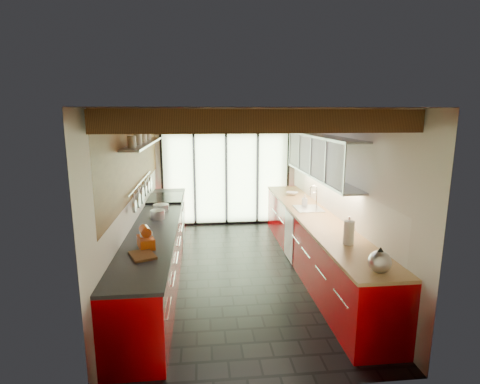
{
  "coord_description": "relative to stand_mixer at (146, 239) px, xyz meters",
  "views": [
    {
      "loc": [
        -0.57,
        -5.76,
        2.55
      ],
      "look_at": [
        0.08,
        0.4,
        1.25
      ],
      "focal_mm": 28.0,
      "sensor_mm": 36.0,
      "label": 1
    }
  ],
  "objects": [
    {
      "name": "ground",
      "position": [
        1.27,
        1.24,
        -1.03
      ],
      "size": [
        5.5,
        5.5,
        0.0
      ],
      "primitive_type": "plane",
      "color": "black",
      "rests_on": "ground"
    },
    {
      "name": "room_shell",
      "position": [
        1.27,
        1.24,
        0.62
      ],
      "size": [
        5.5,
        5.5,
        5.5
      ],
      "color": "silver",
      "rests_on": "ground"
    },
    {
      "name": "ceiling_beams",
      "position": [
        1.27,
        1.62,
        1.43
      ],
      "size": [
        3.14,
        5.06,
        4.9
      ],
      "color": "#593316",
      "rests_on": "ground"
    },
    {
      "name": "glass_door",
      "position": [
        1.27,
        3.94,
        0.63
      ],
      "size": [
        2.95,
        0.1,
        2.9
      ],
      "color": "#C6EAAD",
      "rests_on": "ground"
    },
    {
      "name": "left_counter",
      "position": [
        -0.0,
        1.24,
        -0.57
      ],
      "size": [
        0.68,
        5.0,
        0.92
      ],
      "color": "#B00105",
      "rests_on": "ground"
    },
    {
      "name": "range_stove",
      "position": [
        -0.0,
        2.69,
        -0.56
      ],
      "size": [
        0.66,
        0.9,
        0.97
      ],
      "color": "silver",
      "rests_on": "ground"
    },
    {
      "name": "right_counter",
      "position": [
        2.54,
        1.24,
        -0.57
      ],
      "size": [
        0.68,
        5.0,
        0.92
      ],
      "color": "#B00105",
      "rests_on": "ground"
    },
    {
      "name": "sink_assembly",
      "position": [
        2.56,
        1.64,
        -0.07
      ],
      "size": [
        0.45,
        0.52,
        0.43
      ],
      "color": "silver",
      "rests_on": "right_counter"
    },
    {
      "name": "upper_cabinets_right",
      "position": [
        2.7,
        1.54,
        0.82
      ],
      "size": [
        0.34,
        3.0,
        3.0
      ],
      "color": "silver",
      "rests_on": "ground"
    },
    {
      "name": "left_wall_fixtures",
      "position": [
        -0.2,
        1.5,
        0.77
      ],
      "size": [
        0.28,
        2.6,
        0.96
      ],
      "color": "silver",
      "rests_on": "ground"
    },
    {
      "name": "stand_mixer",
      "position": [
        0.0,
        0.0,
        0.0
      ],
      "size": [
        0.26,
        0.35,
        0.28
      ],
      "color": "#CC4910",
      "rests_on": "left_counter"
    },
    {
      "name": "pot_large",
      "position": [
        0.0,
        1.28,
        -0.04
      ],
      "size": [
        0.28,
        0.28,
        0.14
      ],
      "primitive_type": "cylinder",
      "rotation": [
        0.0,
        0.0,
        -0.29
      ],
      "color": "silver",
      "rests_on": "left_counter"
    },
    {
      "name": "pot_small",
      "position": [
        0.0,
        1.84,
        -0.06
      ],
      "size": [
        0.31,
        0.31,
        0.1
      ],
      "primitive_type": "cylinder",
      "rotation": [
        0.0,
        0.0,
        0.2
      ],
      "color": "silver",
      "rests_on": "left_counter"
    },
    {
      "name": "cutting_board",
      "position": [
        0.0,
        -0.31,
        -0.1
      ],
      "size": [
        0.37,
        0.42,
        0.03
      ],
      "primitive_type": "cube",
      "rotation": [
        0.0,
        0.0,
        0.42
      ],
      "color": "brown",
      "rests_on": "left_counter"
    },
    {
      "name": "kettle",
      "position": [
        2.54,
        -1.01,
        0.01
      ],
      "size": [
        0.29,
        0.32,
        0.28
      ],
      "color": "silver",
      "rests_on": "right_counter"
    },
    {
      "name": "paper_towel",
      "position": [
        2.54,
        -0.17,
        0.04
      ],
      "size": [
        0.17,
        0.17,
        0.37
      ],
      "color": "white",
      "rests_on": "right_counter"
    },
    {
      "name": "soap_bottle",
      "position": [
        2.54,
        1.87,
        -0.01
      ],
      "size": [
        0.11,
        0.11,
        0.21
      ],
      "primitive_type": "imported",
      "rotation": [
        0.0,
        0.0,
        -0.19
      ],
      "color": "silver",
      "rests_on": "right_counter"
    },
    {
      "name": "bowl",
      "position": [
        2.54,
        2.82,
        -0.08
      ],
      "size": [
        0.32,
        0.32,
        0.06
      ],
      "primitive_type": "imported",
      "rotation": [
        0.0,
        0.0,
        -0.43
      ],
      "color": "silver",
      "rests_on": "right_counter"
    }
  ]
}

